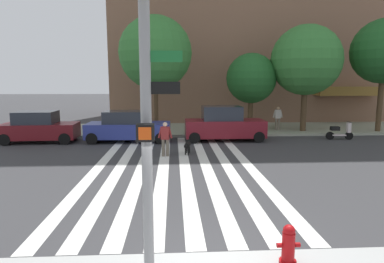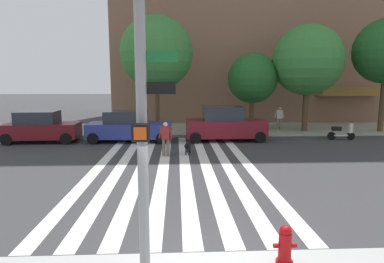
% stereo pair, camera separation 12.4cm
% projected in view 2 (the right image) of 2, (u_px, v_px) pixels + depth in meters
% --- Properties ---
extents(ground_plane, '(160.00, 160.00, 0.00)m').
position_uv_depth(ground_plane, '(190.00, 166.00, 13.94)').
color(ground_plane, '#353538').
extents(sidewalk_far, '(80.00, 6.00, 0.15)m').
position_uv_depth(sidewalk_far, '(184.00, 129.00, 24.15)').
color(sidewalk_far, gray).
rests_on(sidewalk_far, ground_plane).
extents(crosswalk_stripes, '(6.75, 14.09, 0.01)m').
position_uv_depth(crosswalk_stripes, '(174.00, 166.00, 13.91)').
color(crosswalk_stripes, silver).
rests_on(crosswalk_stripes, ground_plane).
extents(traffic_light_pole, '(0.74, 0.46, 5.80)m').
position_uv_depth(traffic_light_pole, '(141.00, 83.00, 5.29)').
color(traffic_light_pole, gray).
rests_on(traffic_light_pole, sidewalk_near).
extents(fire_hydrant, '(0.44, 0.32, 0.76)m').
position_uv_depth(fire_hydrant, '(285.00, 245.00, 6.19)').
color(fire_hydrant, '#A20B0E').
rests_on(fire_hydrant, sidewalk_near).
extents(parked_car_near_curb, '(4.27, 2.07, 1.82)m').
position_uv_depth(parked_car_near_curb, '(41.00, 127.00, 19.35)').
color(parked_car_near_curb, maroon).
rests_on(parked_car_near_curb, ground_plane).
extents(parked_car_behind_first, '(4.91, 2.10, 1.82)m').
position_uv_depth(parked_car_behind_first, '(129.00, 127.00, 19.59)').
color(parked_car_behind_first, navy).
rests_on(parked_car_behind_first, ground_plane).
extents(parked_car_third_in_line, '(4.73, 1.98, 2.07)m').
position_uv_depth(parked_car_third_in_line, '(225.00, 125.00, 19.84)').
color(parked_car_third_in_line, maroon).
rests_on(parked_car_third_in_line, ground_plane).
extents(parked_scooter, '(1.63, 0.50, 1.11)m').
position_uv_depth(parked_scooter, '(341.00, 132.00, 20.15)').
color(parked_scooter, black).
rests_on(parked_scooter, ground_plane).
extents(street_tree_nearest, '(4.85, 4.85, 7.68)m').
position_uv_depth(street_tree_nearest, '(157.00, 53.00, 21.89)').
color(street_tree_nearest, '#4C3823').
rests_on(street_tree_nearest, sidewalk_far).
extents(street_tree_middle, '(3.44, 3.44, 5.32)m').
position_uv_depth(street_tree_middle, '(253.00, 78.00, 22.78)').
color(street_tree_middle, '#4C3823').
rests_on(street_tree_middle, sidewalk_far).
extents(street_tree_further, '(4.70, 4.70, 7.14)m').
position_uv_depth(street_tree_further, '(308.00, 60.00, 22.12)').
color(street_tree_further, '#4C3823').
rests_on(street_tree_further, sidewalk_far).
extents(pedestrian_dog_walker, '(0.71, 0.30, 1.64)m').
position_uv_depth(pedestrian_dog_walker, '(166.00, 137.00, 15.71)').
color(pedestrian_dog_walker, '#6B6051').
rests_on(pedestrian_dog_walker, ground_plane).
extents(dog_on_leash, '(0.37, 1.09, 0.65)m').
position_uv_depth(dog_on_leash, '(188.00, 145.00, 16.30)').
color(dog_on_leash, black).
rests_on(dog_on_leash, ground_plane).
extents(pedestrian_bystander, '(0.70, 0.24, 1.64)m').
position_uv_depth(pedestrian_bystander, '(279.00, 117.00, 23.10)').
color(pedestrian_bystander, '#6B6051').
rests_on(pedestrian_bystander, sidewalk_far).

